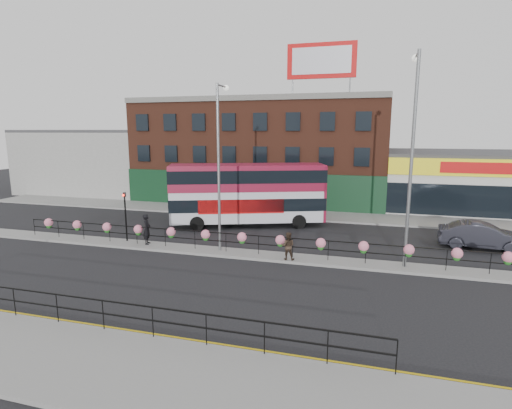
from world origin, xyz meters
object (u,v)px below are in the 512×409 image
(double_decker_bus, at_px, (248,188))
(pedestrian_a, at_px, (147,229))
(car, at_px, (482,236))
(pedestrian_b, at_px, (288,246))
(lamp_column_east, at_px, (412,142))
(lamp_column_west, at_px, (220,153))

(double_decker_bus, distance_m, pedestrian_a, 8.63)
(car, height_order, pedestrian_b, pedestrian_b)
(double_decker_bus, distance_m, car, 16.01)
(pedestrian_a, bearing_deg, lamp_column_east, -106.89)
(lamp_column_west, height_order, lamp_column_east, lamp_column_east)
(double_decker_bus, distance_m, pedestrian_b, 9.30)
(pedestrian_a, relative_size, lamp_column_east, 0.18)
(pedestrian_a, distance_m, pedestrian_b, 9.18)
(double_decker_bus, xyz_separation_m, lamp_column_west, (0.41, -6.89, 3.02))
(double_decker_bus, xyz_separation_m, pedestrian_a, (-4.47, -7.16, -1.79))
(pedestrian_b, bearing_deg, car, -156.22)
(double_decker_bus, bearing_deg, lamp_column_west, -86.58)
(car, xyz_separation_m, lamp_column_east, (-4.90, -4.97, 5.83))
(double_decker_bus, relative_size, lamp_column_east, 1.08)
(car, height_order, lamp_column_east, lamp_column_east)
(double_decker_bus, distance_m, lamp_column_west, 7.53)
(double_decker_bus, height_order, pedestrian_a, double_decker_bus)
(pedestrian_a, bearing_deg, double_decker_bus, -49.85)
(pedestrian_a, xyz_separation_m, lamp_column_east, (15.32, 0.26, 5.54))
(pedestrian_a, relative_size, lamp_column_west, 0.20)
(car, height_order, lamp_column_west, lamp_column_west)
(car, bearing_deg, pedestrian_a, 109.73)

